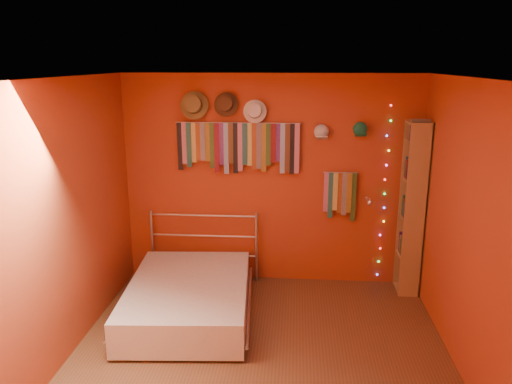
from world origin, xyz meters
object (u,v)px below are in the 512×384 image
(bed, at_px, (189,298))
(bookshelf, at_px, (416,208))
(reading_lamp, at_px, (369,202))
(tie_rack, at_px, (239,145))

(bed, bearing_deg, bookshelf, 13.89)
(reading_lamp, height_order, bookshelf, bookshelf)
(tie_rack, relative_size, bed, 0.78)
(tie_rack, relative_size, reading_lamp, 4.70)
(bookshelf, bearing_deg, reading_lamp, -178.00)
(reading_lamp, distance_m, bookshelf, 0.53)
(bookshelf, bearing_deg, bed, -162.02)
(tie_rack, distance_m, bookshelf, 2.14)
(reading_lamp, relative_size, bookshelf, 0.15)
(reading_lamp, xyz_separation_m, bookshelf, (0.52, 0.02, -0.07))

